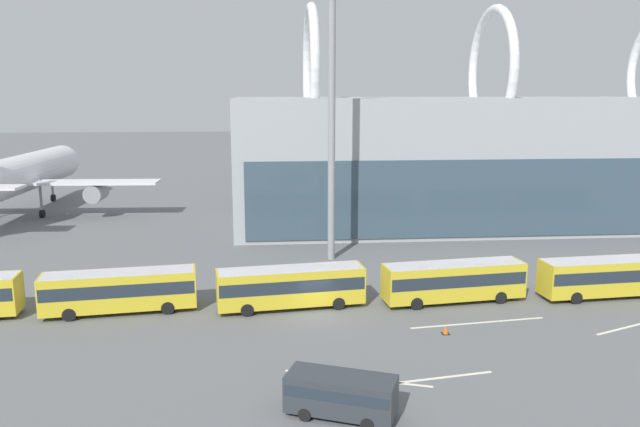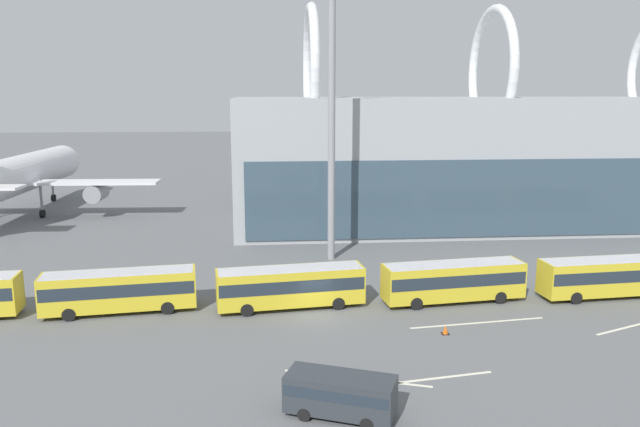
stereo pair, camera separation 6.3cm
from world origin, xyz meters
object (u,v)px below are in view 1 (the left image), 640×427
(shuttle_bus_2, at_px, (291,285))
(shuttle_bus_3, at_px, (454,279))
(traffic_cone_0, at_px, (446,330))
(shuttle_bus_1, at_px, (120,289))
(floodlight_mast, at_px, (332,90))
(airliner_at_gate_far, at_px, (370,165))
(airliner_at_gate_near, at_px, (17,175))
(shuttle_bus_4, at_px, (609,275))
(service_van_foreground, at_px, (341,392))

(shuttle_bus_2, height_order, shuttle_bus_3, same)
(traffic_cone_0, bearing_deg, shuttle_bus_3, 69.53)
(shuttle_bus_1, distance_m, floodlight_mast, 27.34)
(shuttle_bus_3, bearing_deg, traffic_cone_0, -117.54)
(shuttle_bus_2, bearing_deg, airliner_at_gate_far, 66.48)
(airliner_at_gate_near, bearing_deg, shuttle_bus_2, -135.63)
(airliner_at_gate_near, xyz_separation_m, traffic_cone_0, (46.22, -45.78, -5.36))
(shuttle_bus_2, xyz_separation_m, shuttle_bus_3, (13.21, 0.36, 0.00))
(floodlight_mast, bearing_deg, shuttle_bus_1, -141.40)
(airliner_at_gate_far, bearing_deg, airliner_at_gate_near, 97.52)
(shuttle_bus_4, relative_size, floodlight_mast, 0.40)
(service_van_foreground, bearing_deg, traffic_cone_0, -107.64)
(shuttle_bus_1, relative_size, service_van_foreground, 1.92)
(floodlight_mast, bearing_deg, traffic_cone_0, -73.64)
(shuttle_bus_2, bearing_deg, shuttle_bus_1, 172.45)
(shuttle_bus_2, xyz_separation_m, service_van_foreground, (2.01, -16.98, -0.56))
(shuttle_bus_1, distance_m, service_van_foreground, 22.86)
(shuttle_bus_2, distance_m, service_van_foreground, 17.11)
(airliner_at_gate_near, distance_m, service_van_foreground, 67.89)
(service_van_foreground, distance_m, traffic_cone_0, 13.79)
(airliner_at_gate_near, xyz_separation_m, floodlight_mast, (40.15, -25.12, 11.26))
(airliner_at_gate_far, xyz_separation_m, shuttle_bus_1, (-27.18, -47.71, -3.75))
(service_van_foreground, xyz_separation_m, floodlight_mast, (2.64, 31.31, 15.58))
(shuttle_bus_3, distance_m, shuttle_bus_4, 13.21)
(service_van_foreground, bearing_deg, shuttle_bus_2, -61.62)
(shuttle_bus_1, bearing_deg, airliner_at_gate_near, 112.39)
(airliner_at_gate_near, bearing_deg, airliner_at_gate_far, -78.05)
(shuttle_bus_2, relative_size, shuttle_bus_3, 1.00)
(shuttle_bus_3, bearing_deg, airliner_at_gate_near, 134.18)
(airliner_at_gate_near, relative_size, service_van_foreground, 6.23)
(shuttle_bus_3, height_order, traffic_cone_0, shuttle_bus_3)
(shuttle_bus_3, xyz_separation_m, traffic_cone_0, (-2.50, -6.69, -1.59))
(airliner_at_gate_near, relative_size, shuttle_bus_1, 3.25)
(shuttle_bus_4, xyz_separation_m, traffic_cone_0, (-15.71, -6.83, -1.59))
(shuttle_bus_2, distance_m, traffic_cone_0, 12.54)
(shuttle_bus_4, relative_size, service_van_foreground, 1.91)
(floodlight_mast, bearing_deg, service_van_foreground, -94.82)
(airliner_at_gate_far, relative_size, traffic_cone_0, 65.83)
(shuttle_bus_1, distance_m, shuttle_bus_4, 39.63)
(airliner_at_gate_near, xyz_separation_m, shuttle_bus_3, (48.71, -39.08, -3.77))
(shuttle_bus_1, xyz_separation_m, shuttle_bus_3, (26.42, 0.28, 0.00))
(shuttle_bus_4, bearing_deg, shuttle_bus_2, 176.33)
(traffic_cone_0, bearing_deg, service_van_foreground, -129.28)
(shuttle_bus_2, bearing_deg, shuttle_bus_3, -5.66)
(shuttle_bus_4, bearing_deg, floodlight_mast, 142.83)
(airliner_at_gate_near, relative_size, airliner_at_gate_far, 0.93)
(airliner_at_gate_far, bearing_deg, shuttle_bus_3, 177.03)
(airliner_at_gate_near, bearing_deg, service_van_foreground, -144.01)
(airliner_at_gate_near, bearing_deg, shuttle_bus_4, -119.79)
(shuttle_bus_4, xyz_separation_m, floodlight_mast, (-21.77, 13.83, 15.03))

